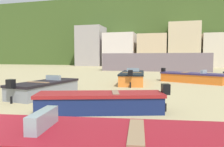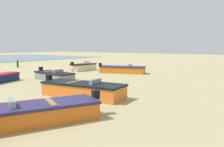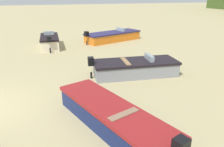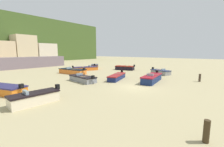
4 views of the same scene
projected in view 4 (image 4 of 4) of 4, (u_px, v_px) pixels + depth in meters
ground_plane at (136, 87)px, 16.47m from camera, size 160.00×160.00×0.00m
harbor_pier at (34, 62)px, 36.56m from camera, size 15.64×2.40×2.64m
townhouse_centre at (2, 53)px, 45.02m from camera, size 6.23×5.26×7.07m
townhouse_centre_right at (24, 49)px, 50.19m from camera, size 6.41×5.96×9.32m
townhouse_far_right at (46, 53)px, 55.59m from camera, size 7.02×5.01×6.87m
boat_cream_0 at (35, 98)px, 11.18m from camera, size 3.77×1.55×1.19m
boat_grey_1 at (160, 72)px, 25.64m from camera, size 2.63×3.72×1.10m
boat_navy_2 at (152, 78)px, 19.27m from camera, size 5.44×2.19×1.24m
boat_orange_3 at (95, 66)px, 35.34m from camera, size 3.72×3.69×1.20m
boat_grey_4 at (83, 79)px, 19.47m from camera, size 2.13×4.62×1.08m
boat_navy_5 at (117, 77)px, 20.97m from camera, size 4.96×2.64×1.05m
boat_black_6 at (125, 68)px, 31.97m from camera, size 2.59×4.35×1.20m
boat_orange_7 at (72, 71)px, 26.41m from camera, size 2.41×5.58×1.20m
boat_orange_8 at (1, 89)px, 14.00m from camera, size 3.22×5.44×1.11m
boat_orange_9 at (85, 68)px, 31.13m from camera, size 5.27×3.69×1.10m
mooring_post_near_water at (200, 78)px, 19.42m from camera, size 0.27×0.27×1.02m
mooring_post_mid_beach at (206, 131)px, 6.38m from camera, size 0.26×0.26×1.02m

